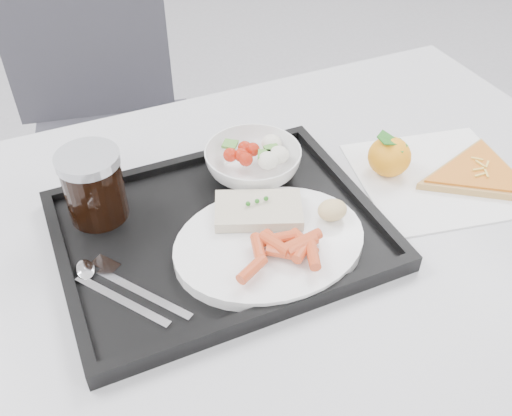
# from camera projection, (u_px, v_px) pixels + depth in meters

# --- Properties ---
(table) EXTENTS (1.20, 0.80, 0.75)m
(table) POSITION_uv_depth(u_px,v_px,m) (267.00, 260.00, 0.89)
(table) COLOR #B5B5B7
(table) RESTS_ON ground
(chair) EXTENTS (0.49, 0.49, 0.93)m
(chair) POSITION_uv_depth(u_px,v_px,m) (105.00, 111.00, 1.49)
(chair) COLOR #38373F
(chair) RESTS_ON ground
(tray) EXTENTS (0.45, 0.35, 0.03)m
(tray) POSITION_uv_depth(u_px,v_px,m) (219.00, 232.00, 0.83)
(tray) COLOR black
(tray) RESTS_ON table
(dinner_plate) EXTENTS (0.27, 0.27, 0.02)m
(dinner_plate) POSITION_uv_depth(u_px,v_px,m) (270.00, 244.00, 0.79)
(dinner_plate) COLOR white
(dinner_plate) RESTS_ON tray
(fish_fillet) EXTENTS (0.14, 0.12, 0.02)m
(fish_fillet) POSITION_uv_depth(u_px,v_px,m) (258.00, 210.00, 0.81)
(fish_fillet) COLOR beige
(fish_fillet) RESTS_ON dinner_plate
(bread_roll) EXTENTS (0.05, 0.05, 0.03)m
(bread_roll) POSITION_uv_depth(u_px,v_px,m) (332.00, 210.00, 0.80)
(bread_roll) COLOR tan
(bread_roll) RESTS_ON dinner_plate
(salad_bowl) EXTENTS (0.15, 0.15, 0.05)m
(salad_bowl) POSITION_uv_depth(u_px,v_px,m) (253.00, 162.00, 0.90)
(salad_bowl) COLOR white
(salad_bowl) RESTS_ON tray
(cola_glass) EXTENTS (0.09, 0.09, 0.11)m
(cola_glass) POSITION_uv_depth(u_px,v_px,m) (93.00, 185.00, 0.81)
(cola_glass) COLOR black
(cola_glass) RESTS_ON tray
(cutlery) EXTENTS (0.13, 0.16, 0.01)m
(cutlery) POSITION_uv_depth(u_px,v_px,m) (114.00, 285.00, 0.74)
(cutlery) COLOR silver
(cutlery) RESTS_ON tray
(napkin) EXTENTS (0.29, 0.28, 0.00)m
(napkin) POSITION_uv_depth(u_px,v_px,m) (436.00, 178.00, 0.93)
(napkin) COLOR white
(napkin) RESTS_ON table
(tangerine) EXTENTS (0.08, 0.08, 0.07)m
(tangerine) POSITION_uv_depth(u_px,v_px,m) (389.00, 156.00, 0.92)
(tangerine) COLOR orange
(tangerine) RESTS_ON napkin
(pizza_slice) EXTENTS (0.25, 0.25, 0.02)m
(pizza_slice) POSITION_uv_depth(u_px,v_px,m) (479.00, 174.00, 0.92)
(pizza_slice) COLOR #D5B560
(pizza_slice) RESTS_ON napkin
(carrot_pile) EXTENTS (0.14, 0.09, 0.02)m
(carrot_pile) POSITION_uv_depth(u_px,v_px,m) (287.00, 247.00, 0.75)
(carrot_pile) COLOR #CB4621
(carrot_pile) RESTS_ON dinner_plate
(salad_contents) EXTENTS (0.10, 0.09, 0.03)m
(salad_contents) POSITION_uv_depth(u_px,v_px,m) (261.00, 153.00, 0.90)
(salad_contents) COLOR #AD1F0D
(salad_contents) RESTS_ON salad_bowl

